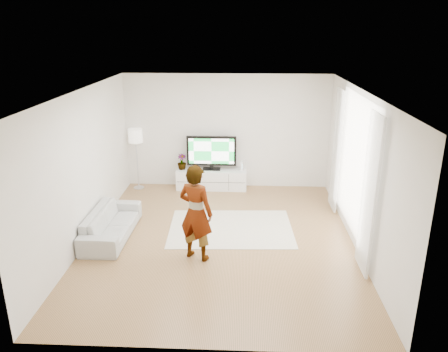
{
  "coord_description": "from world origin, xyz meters",
  "views": [
    {
      "loc": [
        0.42,
        -7.47,
        3.86
      ],
      "look_at": [
        0.05,
        0.4,
        1.15
      ],
      "focal_mm": 35.0,
      "sensor_mm": 36.0,
      "label": 1
    }
  ],
  "objects_px": {
    "television": "(211,152)",
    "sofa": "(111,223)",
    "floor_lamp": "(136,138)",
    "rug": "(231,228)",
    "media_console": "(212,179)",
    "player": "(196,213)"
  },
  "relations": [
    {
      "from": "rug",
      "to": "player",
      "type": "height_order",
      "value": "player"
    },
    {
      "from": "television",
      "to": "sofa",
      "type": "bearing_deg",
      "value": -122.14
    },
    {
      "from": "media_console",
      "to": "floor_lamp",
      "type": "bearing_deg",
      "value": -177.97
    },
    {
      "from": "media_console",
      "to": "television",
      "type": "relative_size",
      "value": 1.43
    },
    {
      "from": "media_console",
      "to": "sofa",
      "type": "distance_m",
      "value": 3.23
    },
    {
      "from": "media_console",
      "to": "television",
      "type": "bearing_deg",
      "value": 90.0
    },
    {
      "from": "television",
      "to": "sofa",
      "type": "distance_m",
      "value": 3.32
    },
    {
      "from": "media_console",
      "to": "floor_lamp",
      "type": "distance_m",
      "value": 2.11
    },
    {
      "from": "media_console",
      "to": "rug",
      "type": "height_order",
      "value": "media_console"
    },
    {
      "from": "media_console",
      "to": "sofa",
      "type": "xyz_separation_m",
      "value": [
        -1.73,
        -2.73,
        0.03
      ]
    },
    {
      "from": "rug",
      "to": "sofa",
      "type": "xyz_separation_m",
      "value": [
        -2.28,
        -0.44,
        0.27
      ]
    },
    {
      "from": "sofa",
      "to": "floor_lamp",
      "type": "xyz_separation_m",
      "value": [
        -0.1,
        2.66,
        1.01
      ]
    },
    {
      "from": "media_console",
      "to": "player",
      "type": "bearing_deg",
      "value": -90.08
    },
    {
      "from": "television",
      "to": "player",
      "type": "bearing_deg",
      "value": -90.08
    },
    {
      "from": "rug",
      "to": "television",
      "type": "bearing_deg",
      "value": 103.46
    },
    {
      "from": "sofa",
      "to": "floor_lamp",
      "type": "distance_m",
      "value": 2.85
    },
    {
      "from": "sofa",
      "to": "floor_lamp",
      "type": "height_order",
      "value": "floor_lamp"
    },
    {
      "from": "rug",
      "to": "sofa",
      "type": "bearing_deg",
      "value": -168.99
    },
    {
      "from": "player",
      "to": "floor_lamp",
      "type": "xyz_separation_m",
      "value": [
        -1.83,
        3.41,
        0.42
      ]
    },
    {
      "from": "rug",
      "to": "floor_lamp",
      "type": "height_order",
      "value": "floor_lamp"
    },
    {
      "from": "television",
      "to": "sofa",
      "type": "height_order",
      "value": "television"
    },
    {
      "from": "television",
      "to": "floor_lamp",
      "type": "distance_m",
      "value": 1.87
    }
  ]
}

